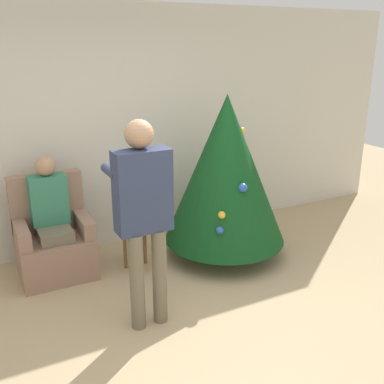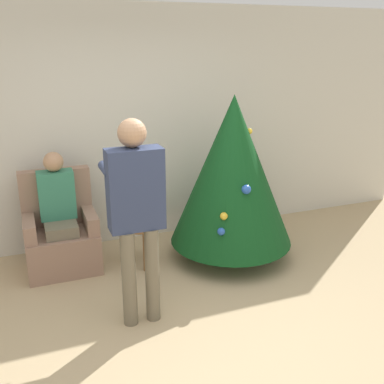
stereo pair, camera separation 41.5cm
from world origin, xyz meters
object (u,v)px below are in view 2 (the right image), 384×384
Objects in this scene: christmas_tree at (232,171)px; side_stool at (141,232)px; person_standing at (136,204)px; armchair at (61,236)px; person_seated at (58,207)px.

christmas_tree is 3.81× the size of side_stool.
armchair is at bearing 113.16° from person_standing.
side_stool is (-0.98, 0.13, -0.61)m from christmas_tree.
person_seated is at bearing 161.27° from side_stool.
side_stool is (0.79, -0.30, 0.04)m from armchair.
person_standing reaches higher than armchair.
christmas_tree is 1.44× the size of person_seated.
christmas_tree is at bearing 32.54° from person_standing.
armchair is 0.84m from side_stool.
person_standing is 1.17m from side_stool.
christmas_tree reaches higher than person_standing.
person_seated is at bearing -90.00° from armchair.
person_seated is at bearing 113.69° from person_standing.
christmas_tree is 1.03× the size of person_standing.
armchair is (-1.77, 0.43, -0.64)m from christmas_tree.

